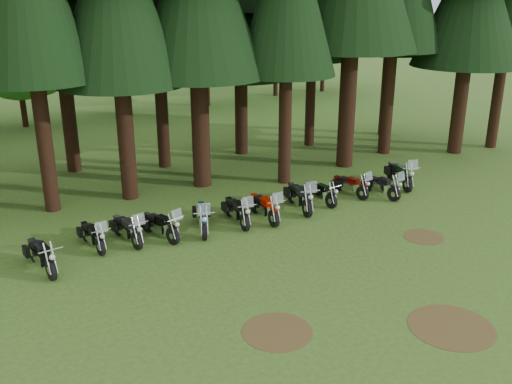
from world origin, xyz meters
TOP-DOWN VIEW (x-y plane):
  - ground at (0.00, 0.00)m, footprint 120.00×120.00m
  - decid_3 at (-4.71, 25.13)m, footprint 6.12×5.95m
  - decid_4 at (1.58, 26.32)m, footprint 5.93×5.76m
  - decid_5 at (8.29, 25.71)m, footprint 8.45×8.21m
  - decid_6 at (14.85, 27.01)m, footprint 7.06×6.86m
  - decid_7 at (19.46, 26.83)m, footprint 8.44×8.20m
  - dirt_patch_0 at (-3.00, -2.00)m, footprint 1.80×1.80m
  - dirt_patch_1 at (4.50, 0.50)m, footprint 1.40×1.40m
  - dirt_patch_2 at (1.00, -4.00)m, footprint 2.20×2.20m
  - motorcycle_0 at (-7.55, 4.38)m, footprint 0.48×2.20m
  - motorcycle_1 at (-5.79, 5.23)m, footprint 0.49×2.01m
  - motorcycle_2 at (-4.65, 5.14)m, footprint 0.57×2.15m
  - motorcycle_3 at (-3.55, 4.90)m, footprint 0.83×2.12m
  - motorcycle_4 at (-2.00, 4.77)m, footprint 1.06×2.24m
  - motorcycle_5 at (-0.63, 4.78)m, footprint 0.50×2.21m
  - motorcycle_6 at (0.43, 4.60)m, footprint 0.44×2.25m
  - motorcycle_7 at (2.15, 4.83)m, footprint 0.78×2.40m
  - motorcycle_8 at (3.26, 5.06)m, footprint 0.36×2.00m
  - motorcycle_9 at (4.88, 5.15)m, footprint 0.62×2.01m
  - motorcycle_10 at (5.91, 4.44)m, footprint 0.60×2.10m
  - motorcycle_11 at (7.54, 5.08)m, footprint 1.03×2.38m

SIDE VIEW (x-z plane):
  - ground at x=0.00m, z-range 0.00..0.00m
  - dirt_patch_0 at x=-3.00m, z-range 0.00..0.01m
  - dirt_patch_1 at x=4.50m, z-range 0.00..0.01m
  - dirt_patch_2 at x=1.00m, z-range 0.00..0.01m
  - motorcycle_8 at x=3.26m, z-range 0.01..0.82m
  - motorcycle_1 at x=-5.79m, z-range -0.21..1.05m
  - motorcycle_9 at x=4.88m, z-range -0.21..1.06m
  - motorcycle_10 at x=5.91m, z-range -0.22..1.10m
  - motorcycle_3 at x=-3.55m, z-range -0.22..1.12m
  - motorcycle_2 at x=-4.65m, z-range -0.22..1.12m
  - motorcycle_0 at x=-7.55m, z-range 0.01..0.91m
  - motorcycle_5 at x=-0.63m, z-range -0.23..1.16m
  - motorcycle_6 at x=0.43m, z-range -0.23..1.18m
  - motorcycle_4 at x=-2.00m, z-range -0.24..1.20m
  - motorcycle_7 at x=2.15m, z-range -0.25..1.26m
  - motorcycle_11 at x=7.54m, z-range -0.25..1.27m
  - decid_4 at x=1.58m, z-range 0.67..8.07m
  - decid_3 at x=-4.71m, z-range 0.69..8.34m
  - decid_6 at x=14.85m, z-range 0.79..9.61m
  - decid_7 at x=19.46m, z-range 0.95..11.50m
  - decid_5 at x=8.29m, z-range 0.95..11.51m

